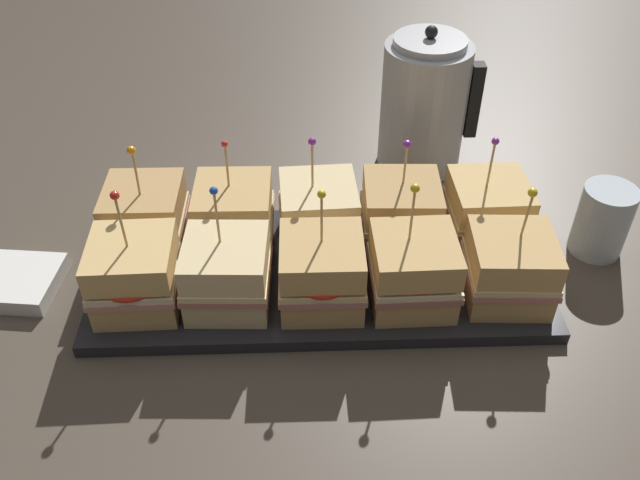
{
  "coord_description": "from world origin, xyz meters",
  "views": [
    {
      "loc": [
        -0.03,
        -0.7,
        0.66
      ],
      "look_at": [
        0.0,
        0.0,
        0.07
      ],
      "focal_mm": 38.0,
      "sensor_mm": 36.0,
      "label": 1
    }
  ],
  "objects_px": {
    "sandwich_front_right": "(413,271)",
    "sandwich_front_far_right": "(509,268)",
    "sandwich_back_right": "(401,214)",
    "drinking_glass": "(603,220)",
    "sandwich_front_far_left": "(135,275)",
    "sandwich_back_far_right": "(487,211)",
    "serving_platter": "(320,273)",
    "sandwich_front_center": "(321,273)",
    "napkin_stack": "(19,282)",
    "sandwich_back_center": "(318,215)",
    "sandwich_back_left": "(234,216)",
    "sandwich_back_far_left": "(146,218)",
    "kettle_steel": "(424,104)",
    "sandwich_front_left": "(227,274)"
  },
  "relations": [
    {
      "from": "serving_platter",
      "to": "kettle_steel",
      "type": "distance_m",
      "value": 0.36
    },
    {
      "from": "serving_platter",
      "to": "drinking_glass",
      "type": "bearing_deg",
      "value": 6.78
    },
    {
      "from": "sandwich_back_center",
      "to": "sandwich_front_far_left",
      "type": "bearing_deg",
      "value": -153.87
    },
    {
      "from": "sandwich_back_right",
      "to": "sandwich_back_far_right",
      "type": "bearing_deg",
      "value": 1.99
    },
    {
      "from": "sandwich_back_far_left",
      "to": "sandwich_back_left",
      "type": "relative_size",
      "value": 1.03
    },
    {
      "from": "sandwich_front_far_right",
      "to": "napkin_stack",
      "type": "xyz_separation_m",
      "value": [
        -0.66,
        0.05,
        -0.05
      ]
    },
    {
      "from": "sandwich_back_left",
      "to": "sandwich_back_center",
      "type": "bearing_deg",
      "value": -0.33
    },
    {
      "from": "serving_platter",
      "to": "sandwich_front_far_right",
      "type": "height_order",
      "value": "sandwich_front_far_right"
    },
    {
      "from": "sandwich_back_left",
      "to": "sandwich_back_right",
      "type": "xyz_separation_m",
      "value": [
        0.24,
        -0.0,
        0.0
      ]
    },
    {
      "from": "sandwich_front_right",
      "to": "sandwich_back_left",
      "type": "height_order",
      "value": "sandwich_front_right"
    },
    {
      "from": "sandwich_front_right",
      "to": "sandwich_front_far_right",
      "type": "relative_size",
      "value": 1.08
    },
    {
      "from": "serving_platter",
      "to": "sandwich_back_far_right",
      "type": "relative_size",
      "value": 3.66
    },
    {
      "from": "sandwich_back_far_right",
      "to": "drinking_glass",
      "type": "distance_m",
      "value": 0.17
    },
    {
      "from": "sandwich_front_right",
      "to": "sandwich_back_center",
      "type": "xyz_separation_m",
      "value": [
        -0.12,
        0.12,
        -0.0
      ]
    },
    {
      "from": "serving_platter",
      "to": "sandwich_front_left",
      "type": "height_order",
      "value": "sandwich_front_left"
    },
    {
      "from": "sandwich_back_far_right",
      "to": "sandwich_front_right",
      "type": "bearing_deg",
      "value": -134.69
    },
    {
      "from": "sandwich_front_far_left",
      "to": "sandwich_back_right",
      "type": "distance_m",
      "value": 0.38
    },
    {
      "from": "sandwich_back_left",
      "to": "napkin_stack",
      "type": "xyz_separation_m",
      "value": [
        -0.3,
        -0.07,
        -0.06
      ]
    },
    {
      "from": "sandwich_back_center",
      "to": "drinking_glass",
      "type": "distance_m",
      "value": 0.41
    },
    {
      "from": "serving_platter",
      "to": "kettle_steel",
      "type": "height_order",
      "value": "kettle_steel"
    },
    {
      "from": "sandwich_back_center",
      "to": "sandwich_back_right",
      "type": "height_order",
      "value": "sandwich_back_center"
    },
    {
      "from": "sandwich_front_far_right",
      "to": "serving_platter",
      "type": "bearing_deg",
      "value": 166.12
    },
    {
      "from": "sandwich_back_left",
      "to": "sandwich_front_far_right",
      "type": "bearing_deg",
      "value": -18.31
    },
    {
      "from": "sandwich_front_far_left",
      "to": "sandwich_back_left",
      "type": "distance_m",
      "value": 0.17
    },
    {
      "from": "sandwich_back_right",
      "to": "serving_platter",
      "type": "bearing_deg",
      "value": -153.75
    },
    {
      "from": "sandwich_front_far_left",
      "to": "sandwich_back_far_right",
      "type": "bearing_deg",
      "value": 13.95
    },
    {
      "from": "sandwich_back_far_left",
      "to": "sandwich_front_right",
      "type": "bearing_deg",
      "value": -18.97
    },
    {
      "from": "sandwich_front_far_right",
      "to": "sandwich_back_center",
      "type": "bearing_deg",
      "value": 154.0
    },
    {
      "from": "sandwich_back_right",
      "to": "drinking_glass",
      "type": "relative_size",
      "value": 1.56
    },
    {
      "from": "sandwich_front_right",
      "to": "sandwich_back_far_right",
      "type": "relative_size",
      "value": 1.07
    },
    {
      "from": "sandwich_front_far_right",
      "to": "sandwich_back_right",
      "type": "height_order",
      "value": "sandwich_front_far_right"
    },
    {
      "from": "napkin_stack",
      "to": "sandwich_back_right",
      "type": "bearing_deg",
      "value": 6.88
    },
    {
      "from": "sandwich_back_center",
      "to": "sandwich_back_right",
      "type": "relative_size",
      "value": 1.04
    },
    {
      "from": "sandwich_front_center",
      "to": "napkin_stack",
      "type": "bearing_deg",
      "value": 172.38
    },
    {
      "from": "sandwich_front_far_right",
      "to": "sandwich_back_center",
      "type": "relative_size",
      "value": 0.97
    },
    {
      "from": "sandwich_front_far_right",
      "to": "sandwich_back_left",
      "type": "height_order",
      "value": "same"
    },
    {
      "from": "sandwich_back_far_left",
      "to": "napkin_stack",
      "type": "xyz_separation_m",
      "value": [
        -0.17,
        -0.07,
        -0.06
      ]
    },
    {
      "from": "sandwich_front_center",
      "to": "sandwich_back_center",
      "type": "height_order",
      "value": "same"
    },
    {
      "from": "sandwich_front_left",
      "to": "sandwich_back_right",
      "type": "bearing_deg",
      "value": 25.73
    },
    {
      "from": "drinking_glass",
      "to": "serving_platter",
      "type": "bearing_deg",
      "value": -173.22
    },
    {
      "from": "sandwich_back_right",
      "to": "sandwich_back_far_left",
      "type": "bearing_deg",
      "value": 179.54
    },
    {
      "from": "sandwich_front_left",
      "to": "sandwich_front_right",
      "type": "height_order",
      "value": "sandwich_front_right"
    },
    {
      "from": "napkin_stack",
      "to": "sandwich_back_left",
      "type": "bearing_deg",
      "value": 12.64
    },
    {
      "from": "sandwich_front_far_left",
      "to": "drinking_glass",
      "type": "bearing_deg",
      "value": 9.29
    },
    {
      "from": "kettle_steel",
      "to": "sandwich_front_right",
      "type": "bearing_deg",
      "value": -100.32
    },
    {
      "from": "sandwich_front_far_left",
      "to": "napkin_stack",
      "type": "distance_m",
      "value": 0.19
    },
    {
      "from": "sandwich_back_left",
      "to": "sandwich_back_right",
      "type": "height_order",
      "value": "sandwich_back_left"
    },
    {
      "from": "sandwich_back_left",
      "to": "sandwich_back_far_right",
      "type": "relative_size",
      "value": 0.99
    },
    {
      "from": "sandwich_front_far_left",
      "to": "sandwich_front_center",
      "type": "relative_size",
      "value": 1.05
    },
    {
      "from": "sandwich_front_far_left",
      "to": "sandwich_front_far_right",
      "type": "distance_m",
      "value": 0.48
    }
  ]
}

